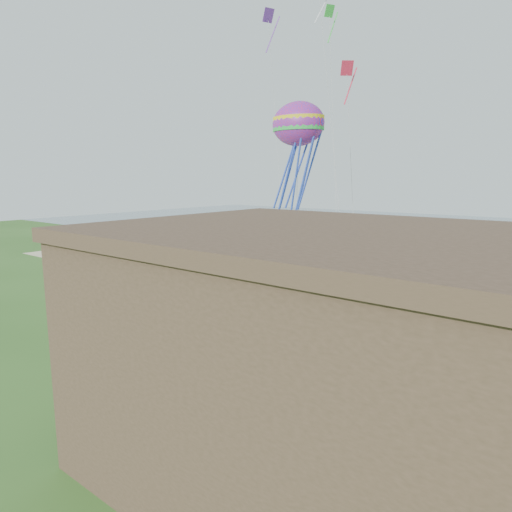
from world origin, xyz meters
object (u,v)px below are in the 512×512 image
object	(u,v)px
chainlink_fence	(207,321)
octopus_kite	(298,154)
motel	(362,371)
picnic_table	(300,359)

from	to	relation	value
chainlink_fence	octopus_kite	size ratio (longest dim) A/B	4.88
motel	picnic_table	size ratio (longest dim) A/B	8.94
chainlink_fence	motel	size ratio (longest dim) A/B	2.41
picnic_table	octopus_kite	distance (m)	14.17
chainlink_fence	picnic_table	world-z (taller)	chainlink_fence
motel	octopus_kite	distance (m)	19.65
motel	chainlink_fence	bearing A→B (deg)	151.70
chainlink_fence	motel	world-z (taller)	motel
chainlink_fence	octopus_kite	xyz separation A→B (m)	(1.34, 7.30, 9.71)
chainlink_fence	octopus_kite	distance (m)	12.22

